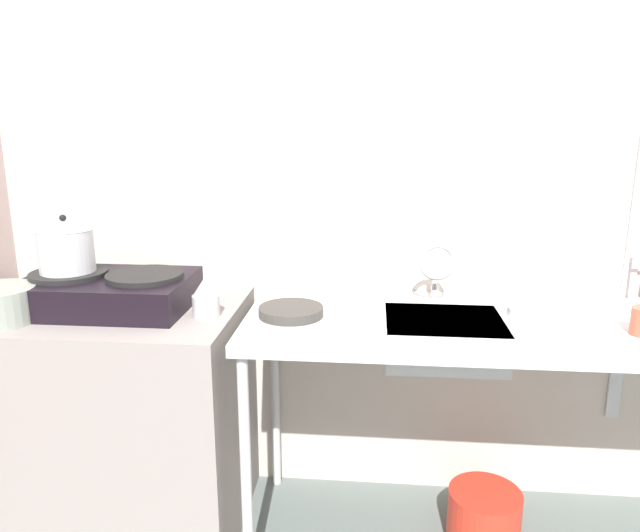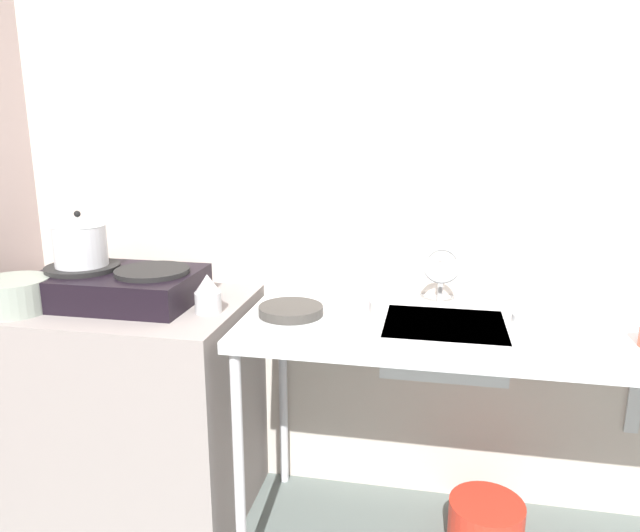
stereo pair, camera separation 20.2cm
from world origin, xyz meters
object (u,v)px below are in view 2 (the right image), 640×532
object	(u,v)px
percolator	(208,294)
faucet	(442,268)
sink_basin	(444,343)
pot_on_left_burner	(80,241)
bottle_by_sink	(358,293)
frying_pan	(291,310)
stove	(118,285)
pot_beside_stove	(13,295)
bucket_on_floor	(485,530)
small_bowl_on_drainboard	(535,319)

from	to	relation	value
percolator	faucet	xyz separation A→B (m)	(0.81, 0.19, 0.09)
sink_basin	faucet	size ratio (longest dim) A/B	1.69
pot_on_left_burner	bottle_by_sink	xyz separation A→B (m)	(1.05, -0.04, -0.13)
percolator	faucet	distance (m)	0.83
bottle_by_sink	frying_pan	bearing A→B (deg)	178.01
stove	pot_beside_stove	world-z (taller)	stove
bucket_on_floor	pot_on_left_burner	bearing A→B (deg)	179.15
small_bowl_on_drainboard	bottle_by_sink	distance (m)	0.60
bottle_by_sink	bucket_on_floor	distance (m)	0.99
frying_pan	stove	bearing A→B (deg)	177.61
faucet	bucket_on_floor	size ratio (longest dim) A/B	0.88
sink_basin	bucket_on_floor	bearing A→B (deg)	-2.20
frying_pan	bucket_on_floor	bearing A→B (deg)	0.45
pot_on_left_burner	pot_beside_stove	bearing A→B (deg)	-132.92
bucket_on_floor	bottle_by_sink	bearing A→B (deg)	-178.32
frying_pan	faucet	bearing A→B (deg)	17.96
percolator	sink_basin	world-z (taller)	percolator
percolator	frying_pan	distance (m)	0.30
pot_beside_stove	percolator	bearing A→B (deg)	10.09
percolator	bottle_by_sink	xyz separation A→B (m)	(0.53, 0.02, 0.03)
pot_on_left_burner	stove	bearing A→B (deg)	0.00
stove	faucet	world-z (taller)	faucet
frying_pan	bottle_by_sink	xyz separation A→B (m)	(0.24, -0.01, 0.08)
stove	sink_basin	size ratio (longest dim) A/B	1.48
pot_beside_stove	faucet	size ratio (longest dim) A/B	1.08
sink_basin	stove	bearing A→B (deg)	179.26
bottle_by_sink	sink_basin	bearing A→B (deg)	4.10
faucet	percolator	bearing A→B (deg)	-166.43
pot_on_left_burner	sink_basin	distance (m)	1.38
pot_on_left_burner	small_bowl_on_drainboard	size ratio (longest dim) A/B	1.37
pot_beside_stove	faucet	bearing A→B (deg)	11.98
percolator	bottle_by_sink	bearing A→B (deg)	2.18
pot_beside_stove	faucet	xyz separation A→B (m)	(1.49, 0.32, 0.09)
sink_basin	faucet	world-z (taller)	faucet
percolator	frying_pan	world-z (taller)	percolator
frying_pan	small_bowl_on_drainboard	bearing A→B (deg)	4.20
pot_beside_stove	bucket_on_floor	distance (m)	1.89
stove	frying_pan	bearing A→B (deg)	-2.39
bottle_by_sink	small_bowl_on_drainboard	bearing A→B (deg)	6.70
small_bowl_on_drainboard	bottle_by_sink	size ratio (longest dim) A/B	0.65
stove	bottle_by_sink	bearing A→B (deg)	-2.29
pot_beside_stove	bucket_on_floor	size ratio (longest dim) A/B	0.95
sink_basin	bucket_on_floor	distance (m)	0.73
small_bowl_on_drainboard	sink_basin	bearing A→B (deg)	-170.76
stove	bucket_on_floor	xyz separation A→B (m)	(1.38, -0.02, -0.84)
stove	faucet	bearing A→B (deg)	6.64
pot_beside_stove	frying_pan	distance (m)	0.99
pot_beside_stove	sink_basin	size ratio (longest dim) A/B	0.64
small_bowl_on_drainboard	bottle_by_sink	world-z (taller)	bottle_by_sink
faucet	bottle_by_sink	bearing A→B (deg)	-147.49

